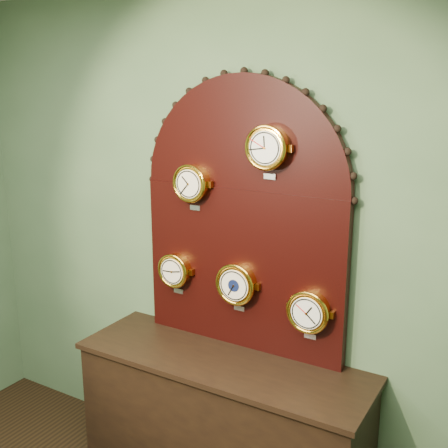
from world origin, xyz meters
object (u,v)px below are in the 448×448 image
Objects in this scene: barometer at (237,284)px; display_board at (243,208)px; roman_clock at (191,183)px; shop_counter at (222,429)px; arabic_clock at (267,148)px; tide_clock at (309,311)px; hygrometer at (175,270)px.

display_board is at bearing 90.85° from barometer.
roman_clock is at bearing 179.86° from barometer.
arabic_clock is (0.17, 0.15, 1.57)m from shop_counter.
arabic_clock is at bearing 179.99° from tide_clock.
shop_counter is 5.57× the size of barometer.
arabic_clock is 0.86m from tide_clock.
display_board is 5.96× the size of hygrometer.
roman_clock reaches higher than tide_clock.
tide_clock is at bearing -0.01° from arabic_clock.
shop_counter is 1.25m from display_board.
shop_counter is at bearing -138.29° from arabic_clock.
hygrometer is 0.41m from barometer.
hygrometer is 0.92× the size of tide_clock.
tide_clock is (0.42, 0.00, -0.07)m from barometer.
barometer is at bearing -0.13° from hygrometer.
roman_clock is (-0.29, 0.15, 1.34)m from shop_counter.
roman_clock is at bearing 151.79° from shop_counter.
display_board reaches higher than shop_counter.
display_board is 0.65m from tide_clock.
barometer is at bearing 89.63° from shop_counter.
display_board reaches higher than hygrometer.
roman_clock reaches higher than hygrometer.
barometer reaches higher than shop_counter.
roman_clock is 0.51m from arabic_clock.
display_board reaches higher than roman_clock.
barometer is (0.41, -0.00, -0.01)m from hygrometer.
hygrometer is (-0.41, -0.07, -0.41)m from display_board.
shop_counter is 0.83m from barometer.
hygrometer is at bearing 179.96° from tide_clock.
tide_clock is at bearing 0.04° from barometer.
display_board is at bearing 158.83° from arabic_clock.
arabic_clock is (0.17, -0.07, 0.34)m from display_board.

